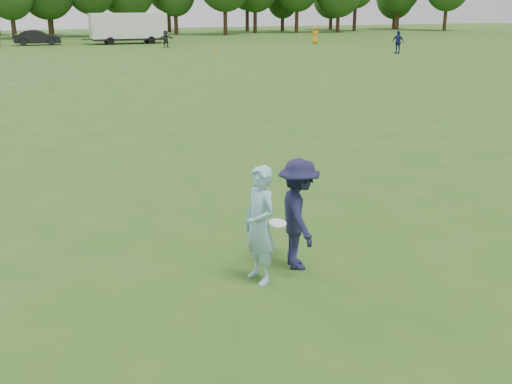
# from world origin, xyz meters

# --- Properties ---
(ground) EXTENTS (200.00, 200.00, 0.00)m
(ground) POSITION_xyz_m (0.00, 0.00, 0.00)
(ground) COLOR #2B5317
(ground) RESTS_ON ground
(thrower) EXTENTS (0.58, 0.76, 1.88)m
(thrower) POSITION_xyz_m (0.54, -0.52, 0.94)
(thrower) COLOR #87BAD1
(thrower) RESTS_ON ground
(defender) EXTENTS (0.93, 1.32, 1.86)m
(defender) POSITION_xyz_m (1.33, -0.27, 0.93)
(defender) COLOR #1A1A3A
(defender) RESTS_ON ground
(player_far_b) EXTENTS (0.92, 1.24, 1.96)m
(player_far_b) POSITION_xyz_m (28.89, 36.40, 0.98)
(player_far_b) COLOR navy
(player_far_b) RESTS_ON ground
(player_far_c) EXTENTS (1.04, 0.87, 1.82)m
(player_far_c) POSITION_xyz_m (28.43, 51.02, 0.91)
(player_far_c) COLOR orange
(player_far_c) RESTS_ON ground
(player_far_d) EXTENTS (1.59, 0.62, 1.68)m
(player_far_d) POSITION_xyz_m (12.00, 51.37, 0.84)
(player_far_d) COLOR #282828
(player_far_d) RESTS_ON ground
(car_f) EXTENTS (4.82, 1.99, 1.55)m
(car_f) POSITION_xyz_m (0.41, 59.97, 0.78)
(car_f) COLOR black
(car_f) RESTS_ON ground
(field_cone) EXTENTS (0.28, 0.28, 0.30)m
(field_cone) POSITION_xyz_m (15.10, 45.42, 0.15)
(field_cone) COLOR #DA570B
(field_cone) RESTS_ON ground
(disc_in_play) EXTENTS (0.33, 0.33, 0.09)m
(disc_in_play) POSITION_xyz_m (0.75, -0.72, 1.01)
(disc_in_play) COLOR white
(disc_in_play) RESTS_ON ground
(cargo_trailer) EXTENTS (9.00, 2.75, 3.20)m
(cargo_trailer) POSITION_xyz_m (9.72, 58.70, 1.78)
(cargo_trailer) COLOR white
(cargo_trailer) RESTS_ON ground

